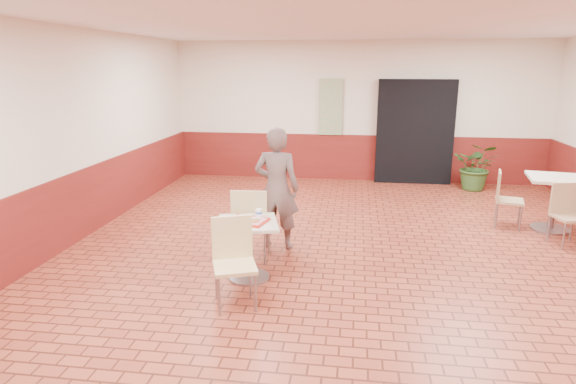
# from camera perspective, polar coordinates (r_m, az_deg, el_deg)

# --- Properties ---
(room_shell) EXTENTS (8.01, 10.01, 3.01)m
(room_shell) POSITION_cam_1_polar(r_m,az_deg,el_deg) (5.68, 8.40, 4.84)
(room_shell) COLOR brown
(room_shell) RESTS_ON ground
(wainscot_band) EXTENTS (8.00, 10.00, 1.00)m
(wainscot_band) POSITION_cam_1_polar(r_m,az_deg,el_deg) (5.93, 8.04, -4.71)
(wainscot_band) COLOR maroon
(wainscot_band) RESTS_ON ground
(corridor_doorway) EXTENTS (1.60, 0.22, 2.20)m
(corridor_doorway) POSITION_cam_1_polar(r_m,az_deg,el_deg) (10.64, 14.79, 6.88)
(corridor_doorway) COLOR black
(corridor_doorway) RESTS_ON ground
(promo_poster) EXTENTS (0.50, 0.03, 1.20)m
(promo_poster) POSITION_cam_1_polar(r_m,az_deg,el_deg) (10.59, 5.07, 9.99)
(promo_poster) COLOR gray
(promo_poster) RESTS_ON wainscot_band
(main_table) EXTENTS (0.67, 0.67, 0.71)m
(main_table) POSITION_cam_1_polar(r_m,az_deg,el_deg) (5.68, -4.73, -5.75)
(main_table) COLOR beige
(main_table) RESTS_ON ground
(chair_main_front) EXTENTS (0.55, 0.55, 0.93)m
(chair_main_front) POSITION_cam_1_polar(r_m,az_deg,el_deg) (5.12, -6.45, -7.64)
(chair_main_front) COLOR #E6CA8A
(chair_main_front) RESTS_ON ground
(chair_main_back) EXTENTS (0.48, 0.48, 0.98)m
(chair_main_back) POSITION_cam_1_polar(r_m,az_deg,el_deg) (6.15, -4.44, -3.47)
(chair_main_back) COLOR tan
(chair_main_back) RESTS_ON ground
(customer) EXTENTS (0.63, 0.43, 1.68)m
(customer) POSITION_cam_1_polar(r_m,az_deg,el_deg) (6.54, -1.33, 0.39)
(customer) COLOR brown
(customer) RESTS_ON ground
(serving_tray) EXTENTS (0.43, 0.34, 0.03)m
(serving_tray) POSITION_cam_1_polar(r_m,az_deg,el_deg) (5.60, -4.78, -3.40)
(serving_tray) COLOR #B1130D
(serving_tray) RESTS_ON main_table
(ring_donut) EXTENTS (0.11, 0.11, 0.03)m
(ring_donut) POSITION_cam_1_polar(r_m,az_deg,el_deg) (5.67, -5.56, -2.90)
(ring_donut) COLOR #E3BF53
(ring_donut) RESTS_ON serving_tray
(long_john_donut) EXTENTS (0.15, 0.11, 0.04)m
(long_john_donut) POSITION_cam_1_polar(r_m,az_deg,el_deg) (5.51, -4.11, -3.36)
(long_john_donut) COLOR gold
(long_john_donut) RESTS_ON serving_tray
(paper_cup) EXTENTS (0.08, 0.08, 0.10)m
(paper_cup) POSITION_cam_1_polar(r_m,az_deg,el_deg) (5.67, -3.48, -2.49)
(paper_cup) COLOR silver
(paper_cup) RESTS_ON serving_tray
(second_table) EXTENTS (0.79, 0.79, 0.84)m
(second_table) POSITION_cam_1_polar(r_m,az_deg,el_deg) (8.37, 29.07, -0.27)
(second_table) COLOR beige
(second_table) RESTS_ON ground
(chair_second_left) EXTENTS (0.48, 0.48, 0.87)m
(chair_second_left) POSITION_cam_1_polar(r_m,az_deg,el_deg) (8.28, 24.33, -0.41)
(chair_second_left) COLOR tan
(chair_second_left) RESTS_ON ground
(chair_second_front) EXTENTS (0.48, 0.48, 0.87)m
(chair_second_front) POSITION_cam_1_polar(r_m,az_deg,el_deg) (7.83, 30.20, -1.95)
(chair_second_front) COLOR tan
(chair_second_front) RESTS_ON ground
(potted_plant) EXTENTS (1.09, 1.03, 0.97)m
(potted_plant) POSITION_cam_1_polar(r_m,az_deg,el_deg) (10.49, 21.47, 2.83)
(potted_plant) COLOR #2E5722
(potted_plant) RESTS_ON ground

